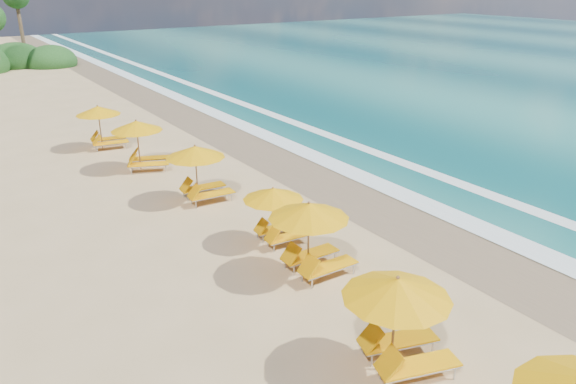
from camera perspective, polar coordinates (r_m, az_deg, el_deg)
name	(u,v)px	position (r m, az deg, el deg)	size (l,w,h in m)	color
ground	(288,222)	(20.36, 0.00, -3.15)	(160.00, 160.00, 0.00)	tan
wet_sand	(370,200)	(22.63, 8.48, -0.78)	(4.00, 160.00, 0.01)	#816C4D
surf_foam	(417,186)	(24.41, 13.24, 0.61)	(4.00, 160.00, 0.01)	white
station_1	(402,317)	(12.82, 11.77, -12.59)	(3.11, 3.03, 2.48)	olive
station_2	(314,233)	(16.39, 2.67, -4.29)	(2.60, 2.39, 2.43)	olive
station_3	(277,211)	(18.41, -1.10, -1.98)	(2.31, 2.16, 2.06)	olive
station_4	(201,169)	(22.14, -9.05, 2.36)	(2.67, 2.49, 2.38)	olive
station_5	(142,141)	(26.47, -14.90, 5.10)	(3.13, 3.09, 2.40)	olive
station_6	(103,124)	(30.53, -18.63, 6.72)	(2.73, 2.59, 2.31)	olive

